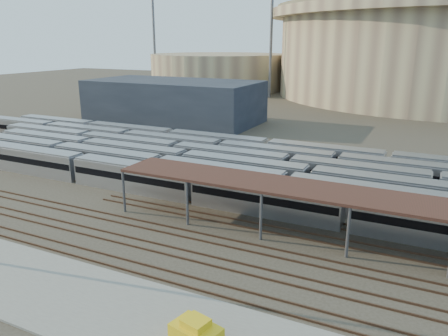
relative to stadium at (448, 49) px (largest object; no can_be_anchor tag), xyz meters
name	(u,v)px	position (x,y,z in m)	size (l,w,h in m)	color
ground	(177,228)	(-25.00, -140.00, -16.47)	(420.00, 420.00, 0.00)	#383026
apron	(30,283)	(-30.00, -155.00, -16.37)	(50.00, 9.00, 0.20)	gray
subway_trains	(260,170)	(-22.65, -121.50, -14.67)	(129.16, 23.90, 3.60)	#ADACB1
inspection_shed	(404,205)	(-3.00, -136.00, -11.49)	(60.30, 6.00, 5.30)	#56565B
empty_tracks	(150,246)	(-25.00, -145.00, -16.38)	(170.00, 9.62, 0.18)	#4C3323
stadium	(448,49)	(0.00, 0.00, 0.00)	(124.00, 124.00, 32.50)	tan
secondary_arena	(219,71)	(-85.00, -10.00, -9.47)	(56.00, 56.00, 14.00)	tan
service_building	(174,101)	(-60.00, -85.00, -11.47)	(42.00, 20.00, 10.00)	#1E232D
floodlight_0	(271,36)	(-55.00, -30.00, 4.18)	(4.00, 1.00, 38.40)	#56565B
floodlight_1	(154,37)	(-110.00, -20.00, 4.18)	(4.00, 1.00, 38.40)	#56565B
floodlight_3	(357,37)	(-35.00, 20.00, 4.18)	(4.00, 1.00, 38.40)	#56565B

